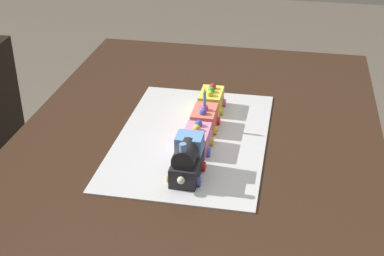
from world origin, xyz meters
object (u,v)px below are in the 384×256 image
at_px(cake_locomotive, 187,159).
at_px(birthday_candle, 205,97).
at_px(dining_table, 198,168).
at_px(cake_car_flatbed_bubblegum, 197,139).
at_px(cake_car_caboose_lemon, 211,100).
at_px(cake_car_hopper_coral, 204,119).

height_order(cake_locomotive, birthday_candle, birthday_candle).
distance_m(dining_table, cake_car_flatbed_bubblegum, 0.16).
bearing_deg(birthday_candle, cake_car_caboose_lemon, -0.00).
height_order(cake_car_flatbed_bubblegum, birthday_candle, birthday_candle).
bearing_deg(cake_car_hopper_coral, birthday_candle, 180.00).
bearing_deg(cake_car_caboose_lemon, birthday_candle, 180.00).
distance_m(cake_car_flatbed_bubblegum, cake_car_hopper_coral, 0.12).
bearing_deg(cake_car_hopper_coral, cake_car_flatbed_bubblegum, 180.00).
distance_m(cake_car_flatbed_bubblegum, cake_car_caboose_lemon, 0.24).
relative_size(cake_locomotive, cake_car_caboose_lemon, 1.40).
relative_size(cake_car_flatbed_bubblegum, cake_car_caboose_lemon, 1.00).
relative_size(cake_locomotive, cake_car_flatbed_bubblegum, 1.40).
distance_m(cake_car_hopper_coral, birthday_candle, 0.07).
height_order(cake_car_hopper_coral, cake_car_caboose_lemon, same).
xyz_separation_m(dining_table, cake_locomotive, (-0.21, -0.01, 0.16)).
xyz_separation_m(cake_car_caboose_lemon, birthday_candle, (-0.12, 0.00, 0.07)).
height_order(cake_car_flatbed_bubblegum, cake_car_hopper_coral, same).
bearing_deg(cake_car_flatbed_bubblegum, cake_car_caboose_lemon, 0.00).
bearing_deg(dining_table, cake_car_hopper_coral, -13.67).
bearing_deg(cake_car_flatbed_bubblegum, birthday_candle, 0.00).
distance_m(cake_locomotive, cake_car_hopper_coral, 0.25).
xyz_separation_m(cake_locomotive, cake_car_hopper_coral, (0.25, -0.00, -0.02)).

